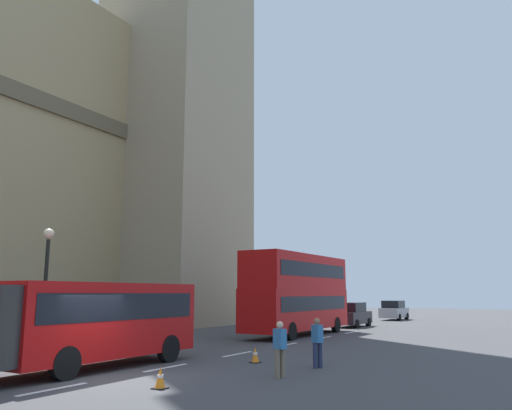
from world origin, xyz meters
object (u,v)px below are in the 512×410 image
(sedan_lead, at_px, (352,315))
(street_lamp, at_px, (45,281))
(pedestrian_near_cones, at_px, (280,347))
(pedestrian_by_kerb, at_px, (317,341))
(sedan_trailing, at_px, (394,310))
(traffic_cone_middle, at_px, (255,355))
(traffic_cone_west, at_px, (160,378))
(double_decker_bus, at_px, (298,291))

(sedan_lead, bearing_deg, street_lamp, 169.05)
(pedestrian_near_cones, height_order, pedestrian_by_kerb, same)
(sedan_trailing, relative_size, traffic_cone_middle, 7.59)
(traffic_cone_west, distance_m, street_lamp, 9.79)
(double_decker_bus, height_order, pedestrian_near_cones, double_decker_bus)
(traffic_cone_middle, xyz_separation_m, pedestrian_near_cones, (-2.52, -2.38, 0.63))
(sedan_lead, xyz_separation_m, traffic_cone_middle, (-21.18, -3.86, -0.63))
(sedan_lead, height_order, sedan_trailing, same)
(traffic_cone_west, bearing_deg, traffic_cone_middle, 4.18)
(double_decker_bus, height_order, pedestrian_by_kerb, double_decker_bus)
(traffic_cone_middle, bearing_deg, street_lamp, 108.65)
(sedan_trailing, bearing_deg, pedestrian_by_kerb, -169.03)
(double_decker_bus, height_order, street_lamp, street_lamp)
(traffic_cone_west, height_order, traffic_cone_middle, same)
(sedan_lead, xyz_separation_m, pedestrian_near_cones, (-23.70, -6.25, -0.00))
(sedan_trailing, distance_m, traffic_cone_middle, 33.34)
(pedestrian_by_kerb, bearing_deg, sedan_lead, 16.81)
(sedan_trailing, bearing_deg, street_lamp, 172.66)
(sedan_lead, relative_size, sedan_trailing, 1.00)
(sedan_lead, height_order, traffic_cone_middle, sedan_lead)
(double_decker_bus, distance_m, street_lamp, 15.56)
(sedan_trailing, relative_size, pedestrian_near_cones, 2.60)
(sedan_trailing, relative_size, pedestrian_by_kerb, 2.60)
(sedan_lead, bearing_deg, traffic_cone_west, -170.96)
(pedestrian_by_kerb, bearing_deg, traffic_cone_middle, 88.44)
(sedan_trailing, xyz_separation_m, traffic_cone_middle, (-33.11, -3.88, -0.63))
(sedan_lead, xyz_separation_m, traffic_cone_west, (-26.93, -4.28, -0.63))
(sedan_lead, xyz_separation_m, pedestrian_by_kerb, (-21.24, -6.42, -0.00))
(sedan_lead, height_order, pedestrian_near_cones, sedan_lead)
(double_decker_bus, bearing_deg, street_lamp, 163.17)
(sedan_trailing, relative_size, street_lamp, 0.83)
(sedan_lead, relative_size, traffic_cone_west, 7.59)
(pedestrian_near_cones, bearing_deg, sedan_lead, 14.76)
(sedan_trailing, distance_m, pedestrian_near_cones, 36.18)
(traffic_cone_west, bearing_deg, sedan_lead, 9.04)
(traffic_cone_west, xyz_separation_m, traffic_cone_middle, (5.75, 0.42, 0.00))
(sedan_lead, xyz_separation_m, street_lamp, (-24.05, 4.65, 2.14))
(traffic_cone_west, xyz_separation_m, pedestrian_by_kerb, (5.68, -2.14, 0.63))
(double_decker_bus, bearing_deg, pedestrian_near_cones, -156.27)
(pedestrian_near_cones, bearing_deg, traffic_cone_middle, 43.35)
(pedestrian_by_kerb, bearing_deg, traffic_cone_west, 159.40)
(double_decker_bus, height_order, traffic_cone_middle, double_decker_bus)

